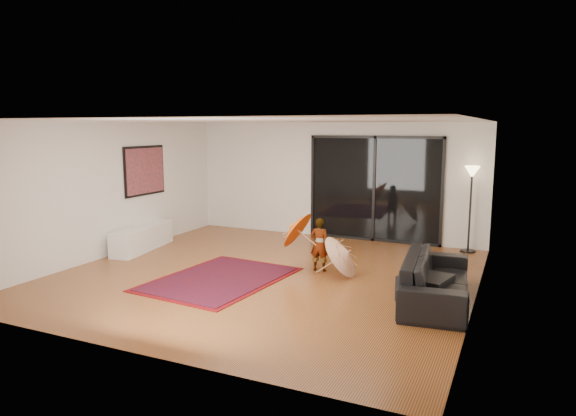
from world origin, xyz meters
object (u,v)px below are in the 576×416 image
Objects in this scene: sofa at (436,279)px; child at (320,244)px; media_console at (143,238)px; ottoman at (425,288)px.

child is (-2.18, 0.79, 0.15)m from sofa.
child is (4.02, 0.04, 0.24)m from media_console.
ottoman is (-0.15, -0.04, -0.15)m from sofa.
child reaches higher than sofa.
child reaches higher than ottoman.
ottoman is 2.22m from child.
ottoman is (6.05, -0.79, -0.06)m from media_console.
media_console is 2.71× the size of ottoman.
ottoman is at bearing 154.42° from child.
media_console is 1.86× the size of child.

